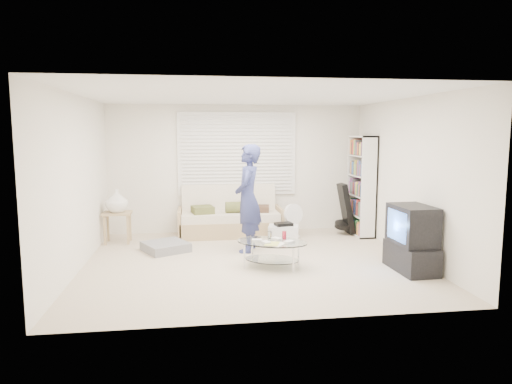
{
  "coord_description": "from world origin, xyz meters",
  "views": [
    {
      "loc": [
        -0.86,
        -6.74,
        1.96
      ],
      "look_at": [
        0.11,
        0.3,
        1.04
      ],
      "focal_mm": 32.0,
      "sensor_mm": 36.0,
      "label": 1
    }
  ],
  "objects": [
    {
      "name": "tv_unit",
      "position": [
        2.2,
        -0.77,
        0.46
      ],
      "size": [
        0.5,
        0.88,
        0.94
      ],
      "color": "black",
      "rests_on": "ground"
    },
    {
      "name": "grey_floor_pillow",
      "position": [
        -1.34,
        0.82,
        0.07
      ],
      "size": [
        0.88,
        0.88,
        0.15
      ],
      "primitive_type": "cube",
      "rotation": [
        0.0,
        0.0,
        0.49
      ],
      "color": "slate",
      "rests_on": "ground"
    },
    {
      "name": "futon_sofa",
      "position": [
        -0.18,
        1.87,
        0.32
      ],
      "size": [
        1.96,
        0.79,
        0.96
      ],
      "color": "tan",
      "rests_on": "ground"
    },
    {
      "name": "guitar_case",
      "position": [
        2.04,
        1.63,
        0.43
      ],
      "size": [
        0.36,
        0.36,
        0.97
      ],
      "color": "black",
      "rests_on": "ground"
    },
    {
      "name": "coffee_table",
      "position": [
        0.26,
        -0.33,
        0.31
      ],
      "size": [
        1.22,
        1.02,
        0.51
      ],
      "color": "silver",
      "rests_on": "ground"
    },
    {
      "name": "window_blinds",
      "position": [
        0.0,
        2.2,
        1.55
      ],
      "size": [
        2.32,
        0.08,
        1.62
      ],
      "color": "silver",
      "rests_on": "ground"
    },
    {
      "name": "storage_bin",
      "position": [
        0.72,
        1.1,
        0.17
      ],
      "size": [
        0.6,
        0.49,
        0.37
      ],
      "color": "white",
      "rests_on": "ground"
    },
    {
      "name": "ground",
      "position": [
        0.0,
        0.0,
        0.0
      ],
      "size": [
        5.0,
        5.0,
        0.0
      ],
      "primitive_type": "plane",
      "color": "#C6B29A",
      "rests_on": "ground"
    },
    {
      "name": "bookshelf",
      "position": [
        2.32,
        1.58,
        0.95
      ],
      "size": [
        0.3,
        0.8,
        1.91
      ],
      "color": "white",
      "rests_on": "ground"
    },
    {
      "name": "side_table",
      "position": [
        -2.22,
        1.52,
        0.72
      ],
      "size": [
        0.49,
        0.39,
        0.97
      ],
      "color": "tan",
      "rests_on": "ground"
    },
    {
      "name": "standing_person",
      "position": [
        0.03,
        0.65,
        0.89
      ],
      "size": [
        0.59,
        0.74,
        1.78
      ],
      "primitive_type": "imported",
      "rotation": [
        0.0,
        0.0,
        -1.86
      ],
      "color": "navy",
      "rests_on": "ground"
    },
    {
      "name": "room_shell",
      "position": [
        0.0,
        0.48,
        1.63
      ],
      "size": [
        5.02,
        4.52,
        2.51
      ],
      "color": "white",
      "rests_on": "ground"
    },
    {
      "name": "floor_fan",
      "position": [
        0.99,
        1.51,
        0.38
      ],
      "size": [
        0.4,
        0.26,
        0.65
      ],
      "color": "white",
      "rests_on": "ground"
    }
  ]
}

